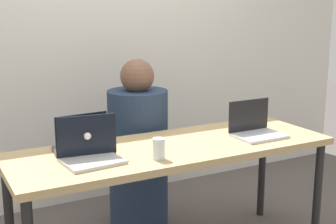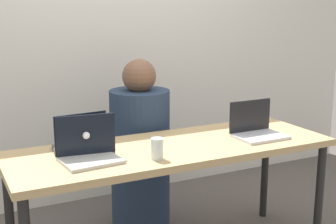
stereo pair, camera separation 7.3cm
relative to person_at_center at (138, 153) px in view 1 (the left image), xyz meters
The scene contains 7 objects.
back_wall 0.92m from the person_at_center, 93.02° to the left, with size 4.80×0.10×2.35m, color silver.
desk 0.57m from the person_at_center, 93.45° to the right, with size 1.85×0.63×0.72m.
person_at_center is the anchor object (origin of this frame).
laptop_front_left 0.84m from the person_at_center, 132.67° to the right, with size 0.30×0.28×0.23m.
laptop_back_left 0.75m from the person_at_center, 137.96° to the right, with size 0.33×0.28×0.23m.
laptop_front_right 0.83m from the person_at_center, 50.99° to the right, with size 0.30×0.25×0.21m.
water_glass_left 0.81m from the person_at_center, 106.45° to the right, with size 0.07×0.07×0.11m.
Camera 1 is at (-1.22, -2.22, 1.49)m, focal length 50.00 mm.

